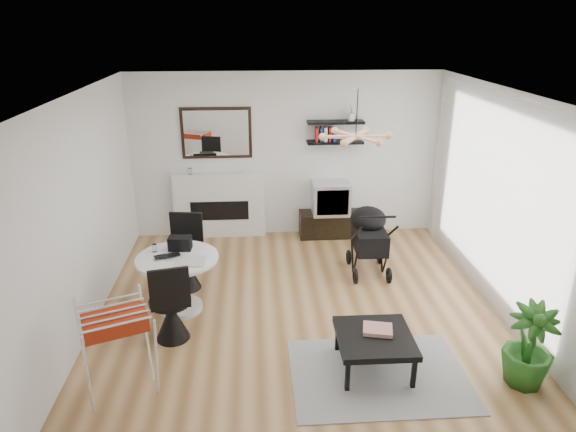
{
  "coord_description": "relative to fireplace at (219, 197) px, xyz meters",
  "views": [
    {
      "loc": [
        -0.52,
        -5.65,
        3.48
      ],
      "look_at": [
        -0.1,
        0.4,
        1.12
      ],
      "focal_mm": 32.0,
      "sensor_mm": 36.0,
      "label": 1
    }
  ],
  "objects": [
    {
      "name": "floor",
      "position": [
        1.1,
        -2.42,
        -0.69
      ],
      "size": [
        5.0,
        5.0,
        0.0
      ],
      "primitive_type": "plane",
      "color": "olive",
      "rests_on": "ground"
    },
    {
      "name": "ceiling",
      "position": [
        1.1,
        -2.42,
        2.01
      ],
      "size": [
        5.0,
        5.0,
        0.0
      ],
      "primitive_type": "plane",
      "color": "white",
      "rests_on": "wall_back"
    },
    {
      "name": "wall_back",
      "position": [
        1.1,
        0.08,
        0.66
      ],
      "size": [
        5.0,
        0.0,
        5.0
      ],
      "primitive_type": "plane",
      "rotation": [
        1.57,
        0.0,
        0.0
      ],
      "color": "white",
      "rests_on": "floor"
    },
    {
      "name": "wall_left",
      "position": [
        -1.4,
        -2.42,
        0.66
      ],
      "size": [
        0.0,
        5.0,
        5.0
      ],
      "primitive_type": "plane",
      "rotation": [
        1.57,
        0.0,
        1.57
      ],
      "color": "white",
      "rests_on": "floor"
    },
    {
      "name": "wall_right",
      "position": [
        3.6,
        -2.42,
        0.66
      ],
      "size": [
        0.0,
        5.0,
        5.0
      ],
      "primitive_type": "plane",
      "rotation": [
        1.57,
        0.0,
        -1.57
      ],
      "color": "white",
      "rests_on": "floor"
    },
    {
      "name": "sheer_curtain",
      "position": [
        3.5,
        -2.22,
        0.66
      ],
      "size": [
        0.04,
        3.6,
        2.6
      ],
      "primitive_type": "cube",
      "color": "white",
      "rests_on": "wall_right"
    },
    {
      "name": "fireplace",
      "position": [
        0.0,
        0.0,
        0.0
      ],
      "size": [
        1.5,
        0.17,
        2.16
      ],
      "color": "white",
      "rests_on": "floor"
    },
    {
      "name": "shelf_lower",
      "position": [
        1.89,
        -0.05,
        0.91
      ],
      "size": [
        0.9,
        0.25,
        0.04
      ],
      "primitive_type": "cube",
      "color": "black",
      "rests_on": "wall_back"
    },
    {
      "name": "shelf_upper",
      "position": [
        1.89,
        -0.05,
        1.23
      ],
      "size": [
        0.9,
        0.25,
        0.04
      ],
      "primitive_type": "cube",
      "color": "black",
      "rests_on": "wall_back"
    },
    {
      "name": "pendant_lamp",
      "position": [
        1.8,
        -2.12,
        1.46
      ],
      "size": [
        0.9,
        0.9,
        0.1
      ],
      "primitive_type": null,
      "color": "tan",
      "rests_on": "ceiling"
    },
    {
      "name": "tv_console",
      "position": [
        1.89,
        -0.13,
        -0.47
      ],
      "size": [
        1.12,
        0.39,
        0.42
      ],
      "primitive_type": "cube",
      "color": "black",
      "rests_on": "floor"
    },
    {
      "name": "crt_tv",
      "position": [
        1.83,
        -0.13,
        0.0
      ],
      "size": [
        0.61,
        0.53,
        0.53
      ],
      "color": "silver",
      "rests_on": "tv_console"
    },
    {
      "name": "dining_table",
      "position": [
        -0.39,
        -2.34,
        -0.2
      ],
      "size": [
        1.01,
        1.01,
        0.74
      ],
      "color": "white",
      "rests_on": "floor"
    },
    {
      "name": "laptop",
      "position": [
        -0.49,
        -2.37,
        0.06
      ],
      "size": [
        0.36,
        0.29,
        0.02
      ],
      "primitive_type": "imported",
      "rotation": [
        0.0,
        0.0,
        0.33
      ],
      "color": "black",
      "rests_on": "dining_table"
    },
    {
      "name": "black_bag",
      "position": [
        -0.37,
        -2.12,
        0.14
      ],
      "size": [
        0.29,
        0.19,
        0.17
      ],
      "primitive_type": "cube",
      "rotation": [
        0.0,
        0.0,
        -0.08
      ],
      "color": "black",
      "rests_on": "dining_table"
    },
    {
      "name": "newspaper",
      "position": [
        -0.21,
        -2.48,
        0.06
      ],
      "size": [
        0.39,
        0.33,
        0.01
      ],
      "primitive_type": "cube",
      "rotation": [
        0.0,
        0.0,
        -0.06
      ],
      "color": "silver",
      "rests_on": "dining_table"
    },
    {
      "name": "drinking_glass",
      "position": [
        -0.68,
        -2.16,
        0.1
      ],
      "size": [
        0.06,
        0.06,
        0.1
      ],
      "primitive_type": "cylinder",
      "color": "white",
      "rests_on": "dining_table"
    },
    {
      "name": "chair_far",
      "position": [
        -0.38,
        -1.76,
        -0.36
      ],
      "size": [
        0.49,
        0.51,
        1.02
      ],
      "rotation": [
        0.0,
        0.0,
        -0.12
      ],
      "color": "black",
      "rests_on": "floor"
    },
    {
      "name": "chair_near",
      "position": [
        -0.4,
        -2.98,
        -0.37
      ],
      "size": [
        0.5,
        0.52,
        1.0
      ],
      "rotation": [
        0.0,
        0.0,
        3.36
      ],
      "color": "black",
      "rests_on": "floor"
    },
    {
      "name": "drying_rack",
      "position": [
        -0.74,
        -3.91,
        -0.17
      ],
      "size": [
        0.83,
        0.8,
        0.97
      ],
      "rotation": [
        0.0,
        0.0,
        0.38
      ],
      "color": "white",
      "rests_on": "floor"
    },
    {
      "name": "stroller",
      "position": [
        2.2,
        -1.44,
        -0.23
      ],
      "size": [
        0.55,
        0.88,
        1.05
      ],
      "rotation": [
        0.0,
        0.0,
        -0.02
      ],
      "color": "black",
      "rests_on": "floor"
    },
    {
      "name": "rug",
      "position": [
        1.82,
        -3.78,
        -0.68
      ],
      "size": [
        1.81,
        1.31,
        0.01
      ],
      "primitive_type": "cube",
      "color": "gray",
      "rests_on": "floor"
    },
    {
      "name": "coffee_table",
      "position": [
        1.79,
        -3.66,
        -0.32
      ],
      "size": [
        0.78,
        0.78,
        0.4
      ],
      "rotation": [
        0.0,
        0.0,
        -0.01
      ],
      "color": "black",
      "rests_on": "rug"
    },
    {
      "name": "magazines",
      "position": [
        1.83,
        -3.59,
        -0.25
      ],
      "size": [
        0.35,
        0.3,
        0.04
      ],
      "primitive_type": "cube",
      "rotation": [
        0.0,
        0.0,
        -0.22
      ],
      "color": "#BE392F",
      "rests_on": "coffee_table"
    },
    {
      "name": "potted_plant",
      "position": [
        3.25,
        -3.99,
        -0.24
      ],
      "size": [
        0.59,
        0.59,
        0.88
      ],
      "primitive_type": "imported",
      "rotation": [
        0.0,
        0.0,
        -0.23
      ],
      "color": "#235D1A",
      "rests_on": "floor"
    }
  ]
}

